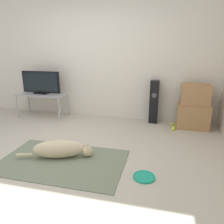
% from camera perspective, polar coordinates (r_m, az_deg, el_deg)
% --- Properties ---
extents(ground_plane, '(12.00, 12.00, 0.00)m').
position_cam_1_polar(ground_plane, '(3.28, -15.57, -11.66)').
color(ground_plane, '#BCB29E').
extents(wall_back, '(8.00, 0.06, 2.55)m').
position_cam_1_polar(wall_back, '(4.83, -4.44, 13.80)').
color(wall_back, silver).
rests_on(wall_back, ground_plane).
extents(area_rug, '(1.71, 1.06, 0.01)m').
position_cam_1_polar(area_rug, '(3.16, -12.86, -12.45)').
color(area_rug, slate).
rests_on(area_rug, ground_plane).
extents(dog, '(1.03, 0.44, 0.26)m').
position_cam_1_polar(dog, '(3.21, -13.23, -9.42)').
color(dog, beige).
rests_on(dog, area_rug).
extents(frisbee, '(0.27, 0.27, 0.03)m').
position_cam_1_polar(frisbee, '(2.79, 8.37, -16.38)').
color(frisbee, '#199E7A').
rests_on(frisbee, ground_plane).
extents(cardboard_box_lower, '(0.59, 0.37, 0.46)m').
position_cam_1_polar(cardboard_box_lower, '(4.48, 20.35, -1.08)').
color(cardboard_box_lower, '#A87A4C').
rests_on(cardboard_box_lower, ground_plane).
extents(cardboard_box_upper, '(0.52, 0.33, 0.39)m').
position_cam_1_polar(cardboard_box_upper, '(4.39, 20.97, 4.29)').
color(cardboard_box_upper, '#A87A4C').
rests_on(cardboard_box_upper, cardboard_box_lower).
extents(floor_speaker, '(0.17, 0.18, 0.88)m').
position_cam_1_polar(floor_speaker, '(4.53, 10.90, 2.61)').
color(floor_speaker, black).
rests_on(floor_speaker, ground_plane).
extents(tv_stand, '(1.07, 0.50, 0.53)m').
position_cam_1_polar(tv_stand, '(5.08, -17.80, 3.96)').
color(tv_stand, '#A8A8AD').
rests_on(tv_stand, ground_plane).
extents(tv, '(0.88, 0.20, 0.48)m').
position_cam_1_polar(tv, '(5.03, -18.09, 7.28)').
color(tv, black).
rests_on(tv, tv_stand).
extents(tennis_ball_by_boxes, '(0.07, 0.07, 0.07)m').
position_cam_1_polar(tennis_ball_by_boxes, '(4.28, 15.65, -4.29)').
color(tennis_ball_by_boxes, '#C6E033').
rests_on(tennis_ball_by_boxes, ground_plane).
extents(tennis_ball_near_speaker, '(0.07, 0.07, 0.07)m').
position_cam_1_polar(tennis_ball_near_speaker, '(4.37, 15.75, -3.85)').
color(tennis_ball_near_speaker, '#C6E033').
rests_on(tennis_ball_near_speaker, ground_plane).
extents(tennis_ball_loose_on_carpet, '(0.07, 0.07, 0.07)m').
position_cam_1_polar(tennis_ball_loose_on_carpet, '(4.53, 15.41, -3.06)').
color(tennis_ball_loose_on_carpet, '#C6E033').
rests_on(tennis_ball_loose_on_carpet, ground_plane).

